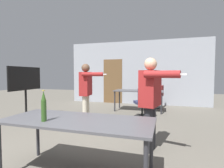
{
  "coord_description": "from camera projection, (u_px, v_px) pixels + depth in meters",
  "views": [
    {
      "loc": [
        1.27,
        -1.5,
        1.34
      ],
      "look_at": [
        -0.01,
        2.7,
        1.1
      ],
      "focal_mm": 28.0,
      "sensor_mm": 36.0,
      "label": 1
    }
  ],
  "objects": [
    {
      "name": "office_chair_far_left",
      "position": [
        143.0,
        104.0,
        5.39
      ],
      "size": [
        0.63,
        0.66,
        0.93
      ],
      "rotation": [
        0.0,
        0.0,
        0.43
      ],
      "color": "black",
      "rests_on": "ground_plane"
    },
    {
      "name": "beer_bottle",
      "position": [
        44.0,
        107.0,
        2.16
      ],
      "size": [
        0.06,
        0.06,
        0.39
      ],
      "color": "#2D511E",
      "rests_on": "conference_table_near"
    },
    {
      "name": "person_near_casual",
      "position": [
        86.0,
        88.0,
        4.61
      ],
      "size": [
        0.78,
        0.6,
        1.62
      ],
      "rotation": [
        0.0,
        0.0,
        -1.47
      ],
      "color": "beige",
      "rests_on": "ground_plane"
    },
    {
      "name": "conference_table_far",
      "position": [
        139.0,
        92.0,
        6.41
      ],
      "size": [
        1.75,
        0.81,
        0.76
      ],
      "color": "#4C4C51",
      "rests_on": "ground_plane"
    },
    {
      "name": "office_chair_side_rolled",
      "position": [
        157.0,
        97.0,
        7.01
      ],
      "size": [
        0.58,
        0.52,
        0.9
      ],
      "rotation": [
        0.0,
        0.0,
        1.45
      ],
      "color": "black",
      "rests_on": "ground_plane"
    },
    {
      "name": "tv_screen",
      "position": [
        25.0,
        87.0,
        5.05
      ],
      "size": [
        0.44,
        1.19,
        1.56
      ],
      "rotation": [
        0.0,
        0.0,
        1.57
      ],
      "color": "black",
      "rests_on": "ground_plane"
    },
    {
      "name": "person_left_plaid",
      "position": [
        151.0,
        96.0,
        3.03
      ],
      "size": [
        0.73,
        0.81,
        1.63
      ],
      "rotation": [
        0.0,
        0.0,
        -1.81
      ],
      "color": "#28282D",
      "rests_on": "ground_plane"
    },
    {
      "name": "drink_cup",
      "position": [
        148.0,
        89.0,
        6.25
      ],
      "size": [
        0.08,
        0.08,
        0.1
      ],
      "color": "#2866A3",
      "rests_on": "conference_table_far"
    },
    {
      "name": "conference_table_near",
      "position": [
        77.0,
        124.0,
        2.26
      ],
      "size": [
        1.96,
        0.82,
        0.76
      ],
      "color": "#4C4C51",
      "rests_on": "ground_plane"
    },
    {
      "name": "back_wall",
      "position": [
        136.0,
        73.0,
        7.94
      ],
      "size": [
        6.3,
        0.12,
        2.85
      ],
      "color": "#A3A8B2",
      "rests_on": "ground_plane"
    }
  ]
}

